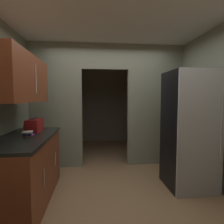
# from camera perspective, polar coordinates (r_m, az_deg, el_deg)

# --- Properties ---
(ground) EXTENTS (20.00, 20.00, 0.00)m
(ground) POSITION_cam_1_polar(r_m,az_deg,el_deg) (3.02, 1.35, -24.95)
(ground) COLOR #93704C
(kitchen_overhead_slab) EXTENTS (3.67, 6.88, 0.06)m
(kitchen_overhead_slab) POSITION_cam_1_polar(r_m,az_deg,el_deg) (3.27, 0.37, 25.13)
(kitchen_overhead_slab) COLOR silver
(kitchen_partition) EXTENTS (3.27, 0.12, 2.61)m
(kitchen_partition) POSITION_cam_1_polar(r_m,az_deg,el_deg) (4.06, -0.93, 3.10)
(kitchen_partition) COLOR gray
(kitchen_partition) RESTS_ON ground
(adjoining_room_shell) EXTENTS (3.27, 2.40, 2.61)m
(adjoining_room_shell) POSITION_cam_1_polar(r_m,az_deg,el_deg) (5.72, -2.59, 2.61)
(adjoining_room_shell) COLOR gray
(adjoining_room_shell) RESTS_ON ground
(refrigerator) EXTENTS (0.71, 0.73, 1.90)m
(refrigerator) POSITION_cam_1_polar(r_m,az_deg,el_deg) (3.33, 22.27, -5.08)
(refrigerator) COLOR black
(refrigerator) RESTS_ON ground
(lower_cabinet_run) EXTENTS (0.70, 1.62, 0.94)m
(lower_cabinet_run) POSITION_cam_1_polar(r_m,az_deg,el_deg) (3.03, -24.75, -15.48)
(lower_cabinet_run) COLOR brown
(lower_cabinet_run) RESTS_ON ground
(upper_cabinet_counterside) EXTENTS (0.36, 1.46, 0.63)m
(upper_cabinet_counterside) POSITION_cam_1_polar(r_m,az_deg,el_deg) (2.87, -25.55, 9.06)
(upper_cabinet_counterside) COLOR brown
(boombox) EXTENTS (0.20, 0.38, 0.23)m
(boombox) POSITION_cam_1_polar(r_m,az_deg,el_deg) (3.24, -22.45, -3.79)
(boombox) COLOR maroon
(boombox) RESTS_ON lower_cabinet_run
(book_stack) EXTENTS (0.15, 0.18, 0.07)m
(book_stack) POSITION_cam_1_polar(r_m,az_deg,el_deg) (2.90, -24.04, -5.98)
(book_stack) COLOR gold
(book_stack) RESTS_ON lower_cabinet_run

